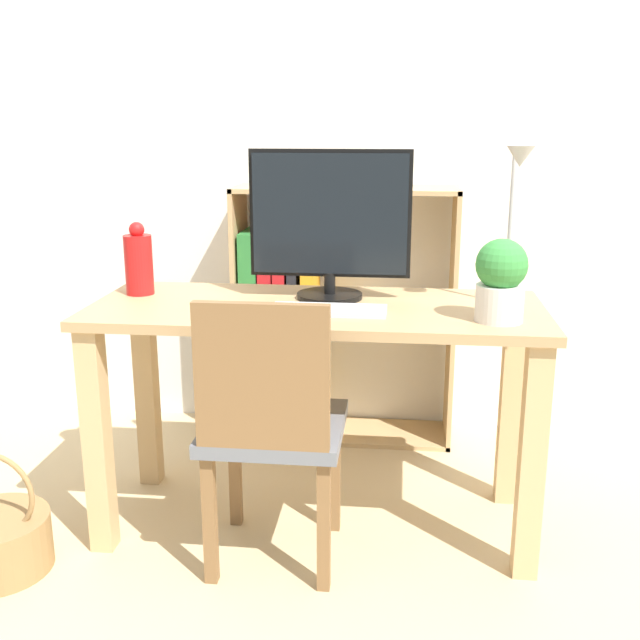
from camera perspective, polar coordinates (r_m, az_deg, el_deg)
The scene contains 10 objects.
ground_plane at distance 2.57m, azimuth -0.26°, elevation -15.08°, with size 10.00×10.00×0.00m, color #CCB284.
wall_back at distance 3.12m, azimuth 1.71°, elevation 15.21°, with size 8.00×0.05×2.60m.
desk at distance 2.33m, azimuth -0.27°, elevation -2.52°, with size 1.38×0.56×0.74m.
monitor at distance 2.34m, azimuth 0.77°, elevation 7.59°, with size 0.50×0.21×0.46m.
keyboard at distance 2.20m, azimuth 0.68°, elevation 0.77°, with size 0.34×0.12×0.02m.
vase at distance 2.49m, azimuth -13.65°, elevation 4.29°, with size 0.09×0.09×0.23m.
desk_lamp at distance 2.28m, azimuth 14.59°, elevation 8.10°, with size 0.10×0.19×0.48m.
potted_plant at distance 2.14m, azimuth 13.61°, elevation 3.02°, with size 0.14×0.14×0.23m.
chair at distance 2.15m, azimuth -3.76°, elevation -7.84°, with size 0.40×0.40×0.84m.
bookshelf at distance 3.07m, azimuth -1.36°, elevation 0.27°, with size 0.88×0.28×1.04m.
Camera 1 is at (0.26, -2.21, 1.29)m, focal length 42.00 mm.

